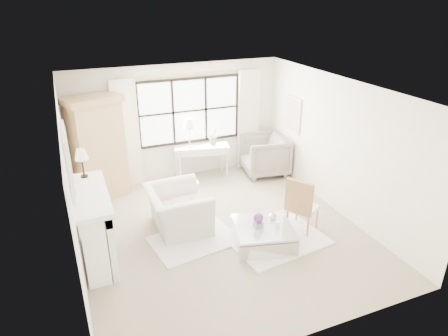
{
  "coord_description": "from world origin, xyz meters",
  "views": [
    {
      "loc": [
        -2.39,
        -5.96,
        4.15
      ],
      "look_at": [
        0.13,
        0.2,
        1.2
      ],
      "focal_mm": 32.0,
      "sensor_mm": 36.0,
      "label": 1
    }
  ],
  "objects_px": {
    "armoire": "(98,147)",
    "console_table": "(202,161)",
    "club_armchair": "(178,209)",
    "coffee_table": "(263,235)"
  },
  "relations": [
    {
      "from": "armoire",
      "to": "club_armchair",
      "type": "xyz_separation_m",
      "value": [
        1.16,
        -1.9,
        -0.74
      ]
    },
    {
      "from": "armoire",
      "to": "club_armchair",
      "type": "bearing_deg",
      "value": -78.31
    },
    {
      "from": "club_armchair",
      "to": "coffee_table",
      "type": "distance_m",
      "value": 1.67
    },
    {
      "from": "armoire",
      "to": "console_table",
      "type": "xyz_separation_m",
      "value": [
        2.34,
        0.12,
        -0.74
      ]
    },
    {
      "from": "armoire",
      "to": "club_armchair",
      "type": "height_order",
      "value": "armoire"
    },
    {
      "from": "armoire",
      "to": "console_table",
      "type": "height_order",
      "value": "armoire"
    },
    {
      "from": "coffee_table",
      "to": "console_table",
      "type": "bearing_deg",
      "value": 105.02
    },
    {
      "from": "club_armchair",
      "to": "coffee_table",
      "type": "xyz_separation_m",
      "value": [
        1.24,
        -1.11,
        -0.22
      ]
    },
    {
      "from": "console_table",
      "to": "coffee_table",
      "type": "bearing_deg",
      "value": -76.33
    },
    {
      "from": "console_table",
      "to": "coffee_table",
      "type": "xyz_separation_m",
      "value": [
        0.05,
        -3.12,
        -0.22
      ]
    }
  ]
}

